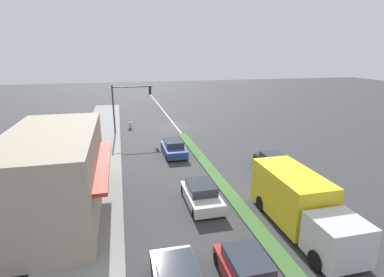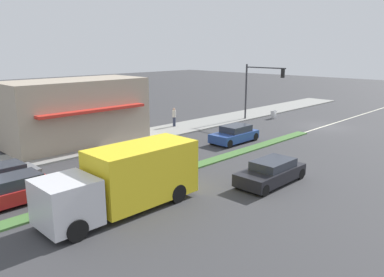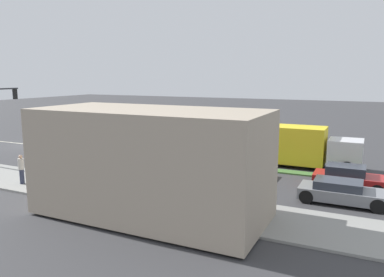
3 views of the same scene
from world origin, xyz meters
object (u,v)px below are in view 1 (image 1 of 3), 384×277
object	(u,v)px
hatchback_red	(248,273)
van_white	(202,195)
coupe_blue	(174,148)
sedan_dark	(276,164)
delivery_truck	(300,203)
pedestrian	(88,148)
warning_aframe_sign	(130,125)
traffic_signal_main	(126,101)

from	to	relation	value
hatchback_red	van_white	xyz separation A→B (m)	(0.00, -7.10, -0.00)
coupe_blue	hatchback_red	bearing A→B (deg)	90.00
hatchback_red	van_white	distance (m)	7.10
sedan_dark	van_white	xyz separation A→B (m)	(7.20, 3.87, 0.02)
delivery_truck	van_white	distance (m)	5.81
hatchback_red	sedan_dark	bearing A→B (deg)	-123.29
sedan_dark	van_white	size ratio (longest dim) A/B	1.13
sedan_dark	pedestrian	bearing A→B (deg)	-23.50
sedan_dark	coupe_blue	distance (m)	9.30
delivery_truck	coupe_blue	xyz separation A→B (m)	(4.40, -13.46, -0.82)
van_white	pedestrian	bearing A→B (deg)	-53.51
delivery_truck	sedan_dark	bearing A→B (deg)	-110.30
sedan_dark	coupe_blue	xyz separation A→B (m)	(7.20, -5.89, 0.02)
sedan_dark	coupe_blue	world-z (taller)	coupe_blue
warning_aframe_sign	sedan_dark	world-z (taller)	sedan_dark
delivery_truck	coupe_blue	bearing A→B (deg)	-71.90
warning_aframe_sign	traffic_signal_main	bearing A→B (deg)	81.96
warning_aframe_sign	coupe_blue	size ratio (longest dim) A/B	0.20
traffic_signal_main	delivery_truck	xyz separation A→B (m)	(-8.32, 22.02, -2.43)
sedan_dark	hatchback_red	xyz separation A→B (m)	(7.20, 10.97, 0.02)
warning_aframe_sign	pedestrian	bearing A→B (deg)	68.98
traffic_signal_main	warning_aframe_sign	distance (m)	4.35
pedestrian	sedan_dark	size ratio (longest dim) A/B	0.39
delivery_truck	coupe_blue	world-z (taller)	delivery_truck
hatchback_red	coupe_blue	world-z (taller)	hatchback_red
traffic_signal_main	pedestrian	world-z (taller)	traffic_signal_main
delivery_truck	sedan_dark	world-z (taller)	delivery_truck
pedestrian	delivery_truck	size ratio (longest dim) A/B	0.23
traffic_signal_main	warning_aframe_sign	world-z (taller)	traffic_signal_main
traffic_signal_main	hatchback_red	xyz separation A→B (m)	(-3.92, 25.42, -3.25)
hatchback_red	traffic_signal_main	bearing A→B (deg)	-81.22
delivery_truck	sedan_dark	xyz separation A→B (m)	(-2.80, -7.57, -0.84)
warning_aframe_sign	delivery_truck	xyz separation A→B (m)	(-7.96, 24.61, 1.04)
pedestrian	sedan_dark	world-z (taller)	pedestrian
pedestrian	van_white	xyz separation A→B (m)	(-7.63, 10.31, -0.39)
delivery_truck	van_white	world-z (taller)	delivery_truck
pedestrian	traffic_signal_main	bearing A→B (deg)	-114.84
traffic_signal_main	delivery_truck	size ratio (longest dim) A/B	0.75
warning_aframe_sign	hatchback_red	size ratio (longest dim) A/B	0.22
warning_aframe_sign	delivery_truck	bearing A→B (deg)	107.92
hatchback_red	van_white	bearing A→B (deg)	-90.00
warning_aframe_sign	coupe_blue	bearing A→B (deg)	107.71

